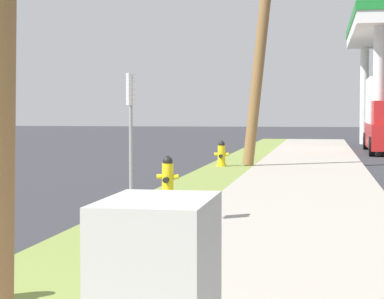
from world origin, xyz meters
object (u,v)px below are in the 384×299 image
at_px(fire_hydrant_second, 168,178).
at_px(fire_hydrant_third, 222,155).
at_px(street_sign_post, 131,117).
at_px(utility_pole_midground, 264,14).

height_order(fire_hydrant_second, fire_hydrant_third, same).
distance_m(fire_hydrant_third, street_sign_post, 11.36).
bearing_deg(fire_hydrant_second, utility_pole_midground, 81.37).
relative_size(fire_hydrant_third, street_sign_post, 0.35).
distance_m(fire_hydrant_third, utility_pole_midground, 4.26).
xyz_separation_m(fire_hydrant_second, street_sign_post, (0.24, -3.72, 1.19)).
bearing_deg(fire_hydrant_third, utility_pole_midground, 17.09).
height_order(fire_hydrant_third, street_sign_post, street_sign_post).
xyz_separation_m(utility_pole_midground, street_sign_post, (-0.96, -11.66, -2.89)).
bearing_deg(utility_pole_midground, street_sign_post, -94.71).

